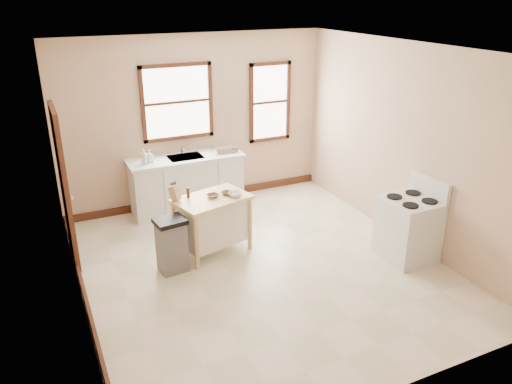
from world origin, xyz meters
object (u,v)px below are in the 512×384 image
kitchen_island (213,224)px  trash_bin (172,245)px  soap_bottle_a (144,157)px  soap_bottle_b (149,156)px  pepper_grinder (188,192)px  dish_rack (225,150)px  gas_stove (409,220)px  knife_block (175,194)px  bowl_a (213,196)px  bowl_b (227,193)px  bowl_c (235,194)px

kitchen_island → trash_bin: 0.72m
soap_bottle_a → soap_bottle_b: 0.10m
pepper_grinder → kitchen_island: bearing=-24.6°
dish_rack → kitchen_island: 1.74m
gas_stove → dish_rack: bearing=119.9°
knife_block → trash_bin: 0.69m
soap_bottle_a → pepper_grinder: bearing=-69.3°
bowl_a → dish_rack: bearing=62.8°
dish_rack → bowl_b: dish_rack is taller
bowl_b → gas_stove: (2.11, -1.29, -0.27)m
soap_bottle_a → kitchen_island: soap_bottle_a is taller
pepper_grinder → soap_bottle_b: bearing=97.6°
knife_block → bowl_c: size_ratio=1.08×
dish_rack → pepper_grinder: dish_rack is taller
soap_bottle_b → pepper_grinder: 1.38m
kitchen_island → gas_stove: (2.34, -1.27, 0.16)m
kitchen_island → knife_block: bearing=151.9°
dish_rack → knife_block: size_ratio=1.96×
gas_stove → pepper_grinder: bearing=151.9°
bowl_b → kitchen_island: bearing=-174.8°
dish_rack → kitchen_island: size_ratio=0.39×
kitchen_island → bowl_c: size_ratio=5.37×
soap_bottle_a → bowl_b: soap_bottle_a is taller
knife_block → gas_stove: (2.81, -1.39, -0.35)m
bowl_b → bowl_a: bearing=-176.3°
soap_bottle_b → bowl_a: soap_bottle_b is taller
kitchen_island → bowl_b: bearing=-9.5°
bowl_b → gas_stove: size_ratio=0.13×
dish_rack → bowl_a: bearing=-135.0°
bowl_c → gas_stove: size_ratio=0.16×
dish_rack → bowl_a: dish_rack is taller
soap_bottle_b → bowl_a: (0.49, -1.48, -0.19)m
soap_bottle_b → bowl_b: size_ratio=1.34×
soap_bottle_a → knife_block: bearing=-77.5°
gas_stove → bowl_b: bearing=148.5°
soap_bottle_b → gas_stove: size_ratio=0.18×
soap_bottle_a → trash_bin: soap_bottle_a is taller
soap_bottle_a → bowl_a: size_ratio=1.45×
dish_rack → pepper_grinder: 1.70m
dish_rack → knife_block: bearing=-150.6°
knife_block → soap_bottle_b: bearing=51.2°
trash_bin → gas_stove: bearing=-25.0°
soap_bottle_b → pepper_grinder: (0.18, -1.36, -0.13)m
kitchen_island → bowl_c: bearing=-31.7°
soap_bottle_a → bowl_a: 1.57m
bowl_c → trash_bin: (-0.98, -0.19, -0.47)m
gas_stove → soap_bottle_b: bearing=135.4°
bowl_b → gas_stove: bearing=-31.5°
bowl_b → bowl_c: bearing=-55.2°
kitchen_island → bowl_a: bearing=4.4°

